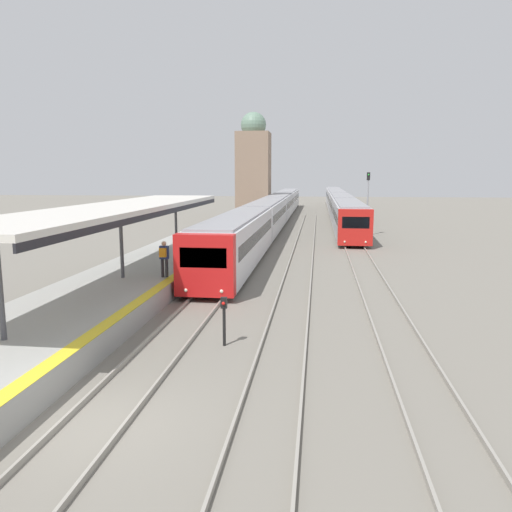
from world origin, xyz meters
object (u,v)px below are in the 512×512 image
train_near (275,209)px  train_far (339,203)px  signal_post_near (224,315)px  signal_mast_far (368,197)px  person_on_platform (164,256)px

train_near → train_far: size_ratio=1.06×
train_far → signal_post_near: 55.13m
signal_post_near → train_near: bearing=92.7°
signal_post_near → signal_mast_far: bearing=76.6°
train_near → signal_mast_far: (9.22, -9.11, 1.83)m
person_on_platform → train_near: train_near is taller
train_near → signal_mast_far: size_ratio=12.12×
train_near → signal_mast_far: signal_mast_far is taller
train_far → signal_mast_far: 24.19m
signal_mast_far → person_on_platform: bearing=-114.9°
train_far → signal_mast_far: (1.63, -24.06, 1.83)m
train_near → train_far: train_near is taller
train_far → signal_post_near: train_far is taller
train_near → signal_post_near: bearing=-87.3°
person_on_platform → train_far: (9.68, 48.47, -0.13)m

